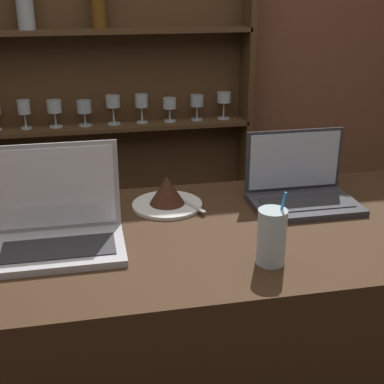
# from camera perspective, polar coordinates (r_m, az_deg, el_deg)

# --- Properties ---
(back_wall) EXTENTS (7.00, 0.06, 2.70)m
(back_wall) POSITION_cam_1_polar(r_m,az_deg,el_deg) (2.71, -7.78, 15.08)
(back_wall) COLOR brown
(back_wall) RESTS_ON ground_plane
(back_shelf) EXTENTS (1.36, 0.18, 1.80)m
(back_shelf) POSITION_cam_1_polar(r_m,az_deg,el_deg) (2.71, -8.43, 6.19)
(back_shelf) COLOR brown
(back_shelf) RESTS_ON ground_plane
(laptop_near) EXTENTS (0.32, 0.21, 0.25)m
(laptop_near) POSITION_cam_1_polar(r_m,az_deg,el_deg) (1.37, -14.12, -3.38)
(laptop_near) COLOR #ADADB2
(laptop_near) RESTS_ON bar_counter
(laptop_far) EXTENTS (0.31, 0.21, 0.21)m
(laptop_far) POSITION_cam_1_polar(r_m,az_deg,el_deg) (1.63, 11.52, 0.38)
(laptop_far) COLOR #333338
(laptop_far) RESTS_ON bar_counter
(cake_plate) EXTENTS (0.21, 0.21, 0.09)m
(cake_plate) POSITION_cam_1_polar(r_m,az_deg,el_deg) (1.57, -2.66, -0.31)
(cake_plate) COLOR silver
(cake_plate) RESTS_ON bar_counter
(water_glass) EXTENTS (0.07, 0.07, 0.18)m
(water_glass) POSITION_cam_1_polar(r_m,az_deg,el_deg) (1.26, 8.49, -4.75)
(water_glass) COLOR silver
(water_glass) RESTS_ON bar_counter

